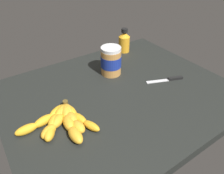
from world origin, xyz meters
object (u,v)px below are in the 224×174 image
at_px(banana_bunch, 63,120).
at_px(honey_bottle, 124,41).
at_px(butter_knife, 168,79).
at_px(peanut_butter_jar, 111,61).

relative_size(banana_bunch, honey_bottle, 1.88).
bearing_deg(butter_knife, honey_bottle, -92.41).
distance_m(honey_bottle, butter_knife, 0.37).
bearing_deg(honey_bottle, banana_bunch, 33.21).
bearing_deg(peanut_butter_jar, honey_bottle, -141.09).
bearing_deg(honey_bottle, butter_knife, 87.59).
bearing_deg(peanut_butter_jar, banana_bunch, 29.42).
xyz_separation_m(banana_bunch, peanut_butter_jar, (-0.34, -0.19, 0.05)).
bearing_deg(butter_knife, peanut_butter_jar, -47.58).
bearing_deg(banana_bunch, butter_knife, 178.68).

